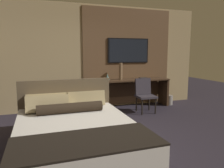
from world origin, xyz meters
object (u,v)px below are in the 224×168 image
Objects in this scene: vase_short at (107,77)px; tv at (128,51)px; desk_chair at (144,92)px; book at (143,78)px; bed at (75,134)px; waste_bin at (169,100)px; vase_tall at (121,71)px; desk at (131,88)px.

tv is at bearing 15.23° from vase_short.
book is (0.26, 0.59, 0.30)m from desk_chair.
book is at bearing 67.74° from desk_chair.
tv is at bearing 52.78° from bed.
vase_short is (-0.81, 0.63, 0.37)m from desk_chair.
desk_chair reaches higher than book.
desk_chair is 3.09× the size of waste_bin.
vase_short is at bearing 144.00° from desk_chair.
vase_tall is at bearing -2.15° from vase_short.
bed is 10.21× the size of book.
book is 0.80× the size of waste_bin.
vase_tall is 0.41m from vase_short.
tv reaches higher than vase_short.
book is at bearing 169.98° from waste_bin.
bed reaches higher than vase_short.
desk is at bearing 102.68° from desk_chair.
waste_bin is (1.16, -0.36, -1.44)m from tv.
vase_tall is at bearing 177.44° from desk.
vase_tall is 2.69× the size of vase_short.
vase_short is (-0.69, 0.03, 0.33)m from desk.
vase_tall is 1.62× the size of waste_bin.
vase_short reaches higher than book.
desk is 1.73× the size of tv.
tv is 2.70× the size of vase_tall.
waste_bin is (1.85, -0.17, -0.74)m from vase_short.
tv is 7.26× the size of vase_short.
tv reaches higher than desk.
desk_chair is 3.89× the size of book.
tv reaches higher than vase_tall.
book is (0.69, -0.02, -0.21)m from vase_tall.
desk is 1.24m from waste_bin.
desk is at bearing 179.56° from book.
vase_short is (-0.69, -0.19, -0.71)m from tv.
waste_bin is (0.78, -0.14, -0.67)m from book.
desk is 2.45× the size of desk_chair.
waste_bin is at bearing -10.02° from book.
bed is at bearing -127.22° from tv.
tv is 4.38× the size of waste_bin.
waste_bin is (1.47, -0.15, -0.88)m from vase_tall.
tv is at bearing 90.00° from desk.
vase_tall is 1.72m from waste_bin.
vase_short reaches higher than desk.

